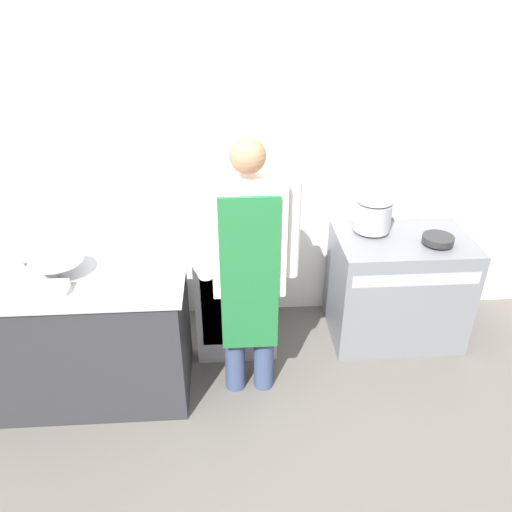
% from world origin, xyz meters
% --- Properties ---
extents(ground_plane, '(14.00, 14.00, 0.00)m').
position_xyz_m(ground_plane, '(0.00, 0.00, 0.00)').
color(ground_plane, '#5B5651').
extents(wall_back, '(8.00, 0.05, 2.70)m').
position_xyz_m(wall_back, '(0.00, 1.83, 1.35)').
color(wall_back, white).
rests_on(wall_back, ground_plane).
extents(prep_counter, '(1.37, 0.74, 0.93)m').
position_xyz_m(prep_counter, '(-1.05, 0.93, 0.46)').
color(prep_counter, '#2D2D33').
rests_on(prep_counter, ground_plane).
extents(stove, '(1.00, 0.68, 0.89)m').
position_xyz_m(stove, '(1.23, 1.42, 0.44)').
color(stove, slate).
rests_on(stove, ground_plane).
extents(fridge_unit, '(0.60, 0.67, 0.86)m').
position_xyz_m(fridge_unit, '(-0.04, 1.45, 0.43)').
color(fridge_unit, silver).
rests_on(fridge_unit, ground_plane).
extents(person_cook, '(0.63, 0.24, 1.82)m').
position_xyz_m(person_cook, '(0.04, 0.86, 1.04)').
color(person_cook, '#38476B').
rests_on(person_cook, ground_plane).
extents(mixing_bowl, '(0.34, 0.34, 0.11)m').
position_xyz_m(mixing_bowl, '(-1.16, 0.95, 0.98)').
color(mixing_bowl, '#9EA0A8').
rests_on(mixing_bowl, prep_counter).
extents(small_bowl, '(0.22, 0.22, 0.08)m').
position_xyz_m(small_bowl, '(-1.38, 1.11, 0.96)').
color(small_bowl, '#9EA0A8').
rests_on(small_bowl, prep_counter).
extents(plastic_tub, '(0.12, 0.12, 0.06)m').
position_xyz_m(plastic_tub, '(-1.11, 0.76, 0.96)').
color(plastic_tub, silver).
rests_on(plastic_tub, prep_counter).
extents(stock_pot, '(0.27, 0.27, 0.26)m').
position_xyz_m(stock_pot, '(1.01, 1.54, 1.02)').
color(stock_pot, '#9EA0A8').
rests_on(stock_pot, stove).
extents(saute_pan, '(0.23, 0.23, 0.05)m').
position_xyz_m(saute_pan, '(1.43, 1.30, 0.92)').
color(saute_pan, '#262628').
rests_on(saute_pan, stove).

